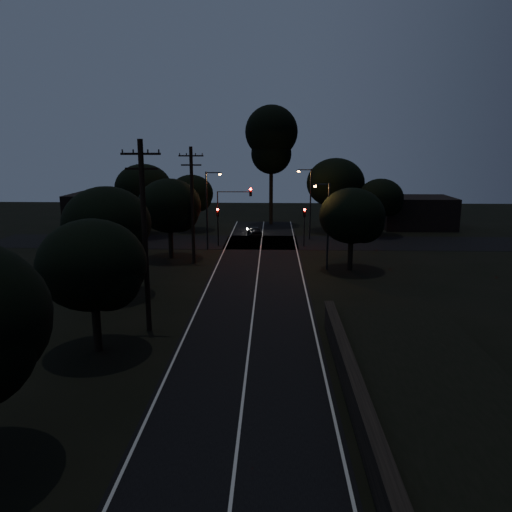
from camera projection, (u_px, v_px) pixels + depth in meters
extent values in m
cube|color=black|center=(255.00, 296.00, 36.04)|extent=(8.00, 70.00, 0.02)
cube|color=black|center=(261.00, 242.00, 55.53)|extent=(60.00, 8.00, 0.02)
cube|color=beige|center=(255.00, 295.00, 36.03)|extent=(0.12, 70.00, 0.01)
cube|color=beige|center=(203.00, 295.00, 36.15)|extent=(0.12, 70.00, 0.01)
cube|color=beige|center=(307.00, 296.00, 35.91)|extent=(0.12, 70.00, 0.01)
cube|color=black|center=(369.00, 440.00, 17.20)|extent=(0.40, 26.00, 1.50)
cube|color=black|center=(370.00, 419.00, 17.02)|extent=(0.55, 26.00, 0.10)
cube|color=black|center=(468.00, 446.00, 17.12)|extent=(6.50, 26.00, 1.20)
cylinder|color=black|center=(145.00, 239.00, 28.20)|extent=(0.30, 0.30, 11.00)
cube|color=black|center=(141.00, 154.00, 27.16)|extent=(2.20, 0.12, 0.12)
cube|color=black|center=(141.00, 169.00, 27.34)|extent=(1.80, 0.12, 0.12)
cylinder|color=black|center=(192.00, 206.00, 44.83)|extent=(0.30, 0.30, 10.50)
cube|color=black|center=(191.00, 156.00, 43.85)|extent=(2.20, 0.12, 0.12)
cube|color=black|center=(191.00, 165.00, 44.02)|extent=(1.80, 0.12, 0.12)
cylinder|color=black|center=(97.00, 327.00, 26.26)|extent=(0.44, 0.44, 2.61)
ellipsoid|color=black|center=(92.00, 265.00, 25.52)|extent=(5.54, 5.54, 4.71)
sphere|color=black|center=(108.00, 278.00, 25.07)|extent=(3.33, 3.33, 3.33)
cylinder|color=black|center=(110.00, 275.00, 36.06)|extent=(0.44, 0.44, 2.88)
ellipsoid|color=black|center=(107.00, 224.00, 35.23)|extent=(6.22, 6.22, 5.28)
sphere|color=black|center=(120.00, 234.00, 34.73)|extent=(3.73, 3.73, 3.73)
cylinder|color=black|center=(171.00, 244.00, 47.70)|extent=(0.44, 0.44, 2.80)
ellipsoid|color=black|center=(169.00, 206.00, 46.90)|extent=(5.98, 5.98, 5.08)
sphere|color=black|center=(179.00, 213.00, 46.42)|extent=(3.59, 3.59, 3.59)
cylinder|color=black|center=(192.00, 220.00, 63.35)|extent=(0.44, 0.44, 2.57)
ellipsoid|color=black|center=(191.00, 193.00, 62.61)|extent=(5.51, 5.51, 4.68)
sphere|color=black|center=(198.00, 198.00, 62.16)|extent=(3.30, 3.30, 3.30)
cylinder|color=black|center=(145.00, 222.00, 59.54)|extent=(0.44, 0.44, 3.15)
ellipsoid|color=black|center=(143.00, 188.00, 58.65)|extent=(6.64, 6.64, 5.64)
sphere|color=black|center=(152.00, 194.00, 58.11)|extent=(3.98, 3.98, 3.98)
cylinder|color=black|center=(334.00, 218.00, 62.68)|extent=(0.44, 0.44, 3.32)
ellipsoid|color=black|center=(336.00, 183.00, 61.72)|extent=(7.15, 7.15, 6.08)
sphere|color=black|center=(346.00, 189.00, 61.14)|extent=(4.29, 4.29, 4.29)
cylinder|color=black|center=(379.00, 225.00, 59.68)|extent=(0.44, 0.44, 2.49)
ellipsoid|color=black|center=(381.00, 198.00, 58.97)|extent=(5.31, 5.31, 4.52)
sphere|color=black|center=(389.00, 203.00, 58.54)|extent=(3.19, 3.19, 3.19)
cylinder|color=black|center=(350.00, 255.00, 43.29)|extent=(0.44, 0.44, 2.64)
ellipsoid|color=black|center=(352.00, 216.00, 42.54)|extent=(5.60, 5.60, 4.76)
sphere|color=black|center=(364.00, 223.00, 42.08)|extent=(3.36, 3.36, 3.36)
cylinder|color=black|center=(271.00, 192.00, 67.23)|extent=(0.50, 0.50, 8.65)
sphere|color=black|center=(271.00, 132.00, 65.48)|extent=(6.92, 6.92, 6.92)
sphere|color=black|center=(271.00, 154.00, 66.10)|extent=(5.35, 5.35, 5.35)
cube|color=black|center=(111.00, 210.00, 65.45)|extent=(10.00, 8.00, 4.40)
cube|color=black|center=(416.00, 212.00, 65.17)|extent=(9.00, 7.00, 4.00)
cylinder|color=black|center=(218.00, 231.00, 53.38)|extent=(0.12, 0.12, 3.20)
cube|color=black|center=(218.00, 212.00, 52.93)|extent=(0.28, 0.22, 0.90)
sphere|color=#FF0705|center=(218.00, 209.00, 52.74)|extent=(0.22, 0.22, 0.22)
cylinder|color=black|center=(304.00, 232.00, 53.09)|extent=(0.12, 0.12, 3.20)
cube|color=black|center=(305.00, 212.00, 52.63)|extent=(0.28, 0.22, 0.90)
sphere|color=#FF0705|center=(305.00, 210.00, 52.44)|extent=(0.22, 0.22, 0.22)
cylinder|color=black|center=(218.00, 223.00, 53.19)|extent=(0.12, 0.12, 5.00)
cube|color=black|center=(251.00, 192.00, 52.35)|extent=(0.28, 0.22, 0.90)
sphere|color=#FF0705|center=(251.00, 189.00, 52.15)|extent=(0.22, 0.22, 0.22)
cube|color=black|center=(234.00, 192.00, 52.40)|extent=(3.50, 0.08, 0.08)
cylinder|color=black|center=(207.00, 211.00, 50.94)|extent=(0.16, 0.16, 8.00)
cube|color=black|center=(213.00, 173.00, 50.05)|extent=(1.40, 0.10, 0.10)
cube|color=black|center=(220.00, 173.00, 50.04)|extent=(0.35, 0.22, 0.12)
sphere|color=orange|center=(220.00, 174.00, 50.06)|extent=(0.26, 0.26, 0.26)
cylinder|color=black|center=(310.00, 205.00, 56.43)|extent=(0.16, 0.16, 8.00)
cube|color=black|center=(305.00, 170.00, 55.59)|extent=(1.40, 0.10, 0.10)
cube|color=black|center=(299.00, 170.00, 55.63)|extent=(0.35, 0.22, 0.12)
sphere|color=orange|center=(299.00, 171.00, 55.65)|extent=(0.26, 0.26, 0.26)
cylinder|color=black|center=(328.00, 227.00, 42.82)|extent=(0.16, 0.16, 7.50)
cube|color=black|center=(322.00, 184.00, 42.03)|extent=(1.20, 0.10, 0.10)
cube|color=black|center=(315.00, 185.00, 42.06)|extent=(0.35, 0.22, 0.12)
sphere|color=orange|center=(315.00, 186.00, 42.09)|extent=(0.26, 0.26, 0.26)
imported|color=black|center=(254.00, 231.00, 59.34)|extent=(2.09, 3.56, 1.14)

